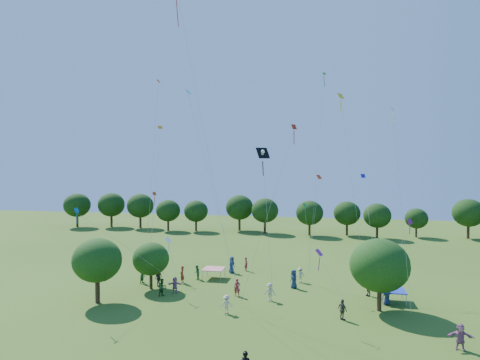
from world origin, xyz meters
The scene contains 40 objects.
near_tree_west centered at (-12.84, 13.61, 3.80)m, with size 4.32×4.32×5.75m.
near_tree_north centered at (-9.90, 18.57, 2.98)m, with size 3.59×3.59×4.61m.
near_tree_east centered at (11.45, 16.35, 3.85)m, with size 4.95×4.95×6.09m.
treeline centered at (-1.73, 55.43, 4.09)m, with size 88.01×8.77×6.77m.
tent_red_stripe centered at (-4.82, 23.54, 1.04)m, with size 2.20×2.20×1.10m.
tent_blue centered at (12.90, 19.02, 1.04)m, with size 2.20×2.20×1.10m.
crowd_person_0 centered at (12.28, 18.13, 0.84)m, with size 0.83×0.45×1.69m, color navy.
crowd_person_1 centered at (-1.99, 27.45, 0.79)m, with size 0.59×0.38×1.59m, color maroon.
crowd_person_2 centered at (-6.48, 22.76, 0.77)m, with size 0.75×0.41×1.53m, color #285D32.
crowd_person_3 centered at (2.11, 17.14, 0.81)m, with size 1.06×0.48×1.62m, color #BBA896.
crowd_person_4 centered at (8.35, 13.55, 0.82)m, with size 0.97×0.44×1.65m, color #443E36.
crowd_person_5 centered at (-7.09, 17.68, 0.78)m, with size 1.45×0.52×1.55m, color #A66193.
crowd_person_6 centered at (3.93, 21.58, 0.92)m, with size 0.91×0.49×1.84m, color #1A2A4C.
crowd_person_7 centered at (-7.57, 21.13, 0.88)m, with size 0.66×0.42×1.77m, color maroon.
crowd_person_8 centered at (-11.49, 20.26, 0.82)m, with size 0.81×0.44×1.63m, color #26592C.
crowd_person_9 centered at (4.42, 23.89, 0.77)m, with size 1.01×0.45×1.54m, color #B7B292.
crowd_person_10 centered at (10.95, 20.40, 0.82)m, with size 0.96×0.44×1.64m, color #362F2B.
crowd_person_11 centered at (15.80, 9.49, 0.88)m, with size 1.64×0.59×1.76m, color #9B5A81.
crowd_person_12 centered at (-3.42, 26.21, 0.94)m, with size 0.92×0.50×1.87m, color navy.
crowd_person_13 centered at (-1.06, 17.91, 0.82)m, with size 0.61×0.39×1.63m, color maroon.
crowd_person_14 centered at (-7.91, 16.56, 0.82)m, with size 0.81×0.44×1.65m, color #214D22.
crowd_person_15 centered at (-0.97, 13.22, 0.76)m, with size 1.00×0.45×1.53m, color beige.
crowd_person_16 centered at (-9.49, 19.49, 0.89)m, with size 1.04×0.47×1.77m, color #453B37.
pirate_kite centered at (2.09, 12.94, 12.90)m, with size 1.69×2.16×12.34m.
red_high_kite centered at (-4.60, 14.44, 22.08)m, with size 4.96×2.12×26.50m.
small_kite_0 centered at (3.55, 12.82, 11.81)m, with size 4.52×1.08×14.10m.
small_kite_1 centered at (6.13, 23.45, 9.25)m, with size 1.35×0.63×9.93m.
small_kite_2 centered at (8.66, 17.20, 14.73)m, with size 2.68×0.68×17.12m.
small_kite_3 centered at (6.29, 23.98, 14.90)m, with size 1.62×1.25×20.47m.
small_kite_4 centered at (10.90, 22.47, 8.76)m, with size 1.36×5.30×10.05m.
small_kite_5 centered at (14.31, 20.72, 6.13)m, with size 2.94×2.48×5.93m.
small_kite_6 centered at (-7.45, 17.07, 4.87)m, with size 1.28×0.70×4.15m.
small_kite_7 centered at (-2.73, 12.24, 13.67)m, with size 4.16×1.83×16.93m.
small_kite_8 centered at (-12.01, 24.80, 15.67)m, with size 0.64×3.19×20.74m.
small_kite_9 centered at (-12.00, 24.31, 7.59)m, with size 0.43×1.94×7.90m.
small_kite_10 centered at (-12.05, 25.74, 12.96)m, with size 0.64×3.91×15.55m.
small_kite_11 centered at (5.10, 21.35, 6.98)m, with size 0.75×2.59×7.24m.
small_kite_12 centered at (-12.02, 12.74, 6.76)m, with size 5.31×7.68×7.41m.
small_kite_13 centered at (6.72, 11.80, 5.16)m, with size 2.79×1.74×4.56m.
small_kite_14 centered at (12.36, 13.50, 12.08)m, with size 1.44×1.80×15.34m.
Camera 1 is at (7.00, -20.72, 12.24)m, focal length 32.00 mm.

